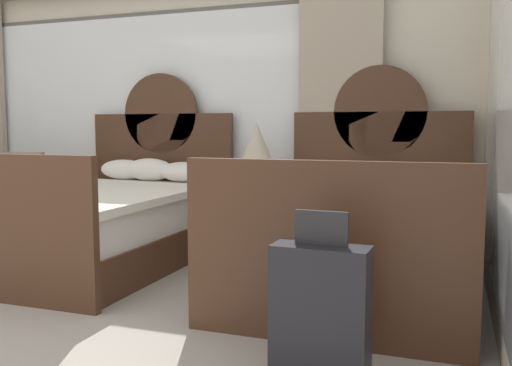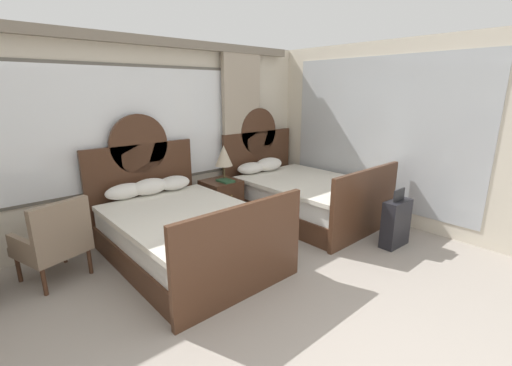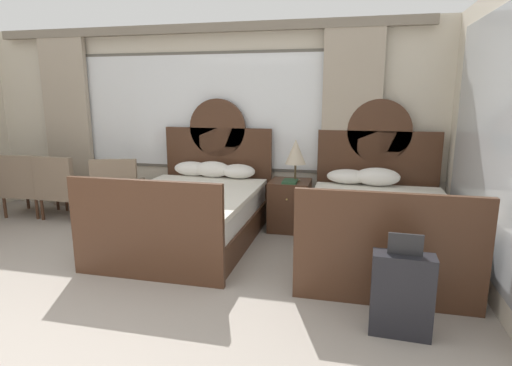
{
  "view_description": "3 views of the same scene",
  "coord_description": "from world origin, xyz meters",
  "px_view_note": "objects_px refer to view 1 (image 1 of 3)",
  "views": [
    {
      "loc": [
        3.1,
        -1.24,
        1.15
      ],
      "look_at": [
        1.66,
        2.77,
        0.72
      ],
      "focal_mm": 38.81,
      "sensor_mm": 36.0,
      "label": 1
    },
    {
      "loc": [
        -1.59,
        -0.76,
        2.01
      ],
      "look_at": [
        1.56,
        2.76,
        0.71
      ],
      "focal_mm": 24.04,
      "sensor_mm": 36.0,
      "label": 2
    },
    {
      "loc": [
        2.16,
        -1.83,
        1.74
      ],
      "look_at": [
        1.2,
        2.27,
        0.84
      ],
      "focal_mm": 29.12,
      "sensor_mm": 36.0,
      "label": 3
    }
  ],
  "objects_px": {
    "bed_near_window": "(103,220)",
    "nightstand_between_beds": "(250,219)",
    "bed_near_mirror": "(358,237)",
    "armchair_by_window_left": "(23,196)",
    "book_on_nightstand": "(248,183)",
    "table_lamp_on_nightstand": "(257,141)",
    "suitcase_on_floor": "(320,313)"
  },
  "relations": [
    {
      "from": "bed_near_window",
      "to": "nightstand_between_beds",
      "type": "height_order",
      "value": "bed_near_window"
    },
    {
      "from": "bed_near_mirror",
      "to": "nightstand_between_beds",
      "type": "bearing_deg",
      "value": 147.49
    },
    {
      "from": "bed_near_mirror",
      "to": "armchair_by_window_left",
      "type": "relative_size",
      "value": 2.46
    },
    {
      "from": "book_on_nightstand",
      "to": "armchair_by_window_left",
      "type": "bearing_deg",
      "value": -176.7
    },
    {
      "from": "bed_near_mirror",
      "to": "nightstand_between_beds",
      "type": "distance_m",
      "value": 1.29
    },
    {
      "from": "nightstand_between_beds",
      "to": "bed_near_window",
      "type": "bearing_deg",
      "value": -147.79
    },
    {
      "from": "book_on_nightstand",
      "to": "armchair_by_window_left",
      "type": "relative_size",
      "value": 0.29
    },
    {
      "from": "bed_near_mirror",
      "to": "armchair_by_window_left",
      "type": "distance_m",
      "value": 3.46
    },
    {
      "from": "table_lamp_on_nightstand",
      "to": "book_on_nightstand",
      "type": "distance_m",
      "value": 0.38
    },
    {
      "from": "book_on_nightstand",
      "to": "armchair_by_window_left",
      "type": "distance_m",
      "value": 2.37
    },
    {
      "from": "bed_near_window",
      "to": "table_lamp_on_nightstand",
      "type": "relative_size",
      "value": 4.15
    },
    {
      "from": "table_lamp_on_nightstand",
      "to": "armchair_by_window_left",
      "type": "xyz_separation_m",
      "value": [
        -2.41,
        -0.23,
        -0.56
      ]
    },
    {
      "from": "table_lamp_on_nightstand",
      "to": "armchair_by_window_left",
      "type": "distance_m",
      "value": 2.49
    },
    {
      "from": "suitcase_on_floor",
      "to": "bed_near_mirror",
      "type": "bearing_deg",
      "value": 93.16
    },
    {
      "from": "bed_near_mirror",
      "to": "bed_near_window",
      "type": "bearing_deg",
      "value": 179.86
    },
    {
      "from": "armchair_by_window_left",
      "to": "suitcase_on_floor",
      "type": "bearing_deg",
      "value": -29.79
    },
    {
      "from": "bed_near_mirror",
      "to": "table_lamp_on_nightstand",
      "type": "height_order",
      "value": "bed_near_mirror"
    },
    {
      "from": "bed_near_mirror",
      "to": "suitcase_on_floor",
      "type": "relative_size",
      "value": 2.88
    },
    {
      "from": "suitcase_on_floor",
      "to": "bed_near_window",
      "type": "bearing_deg",
      "value": 145.26
    },
    {
      "from": "table_lamp_on_nightstand",
      "to": "book_on_nightstand",
      "type": "relative_size",
      "value": 2.08
    },
    {
      "from": "nightstand_between_beds",
      "to": "table_lamp_on_nightstand",
      "type": "distance_m",
      "value": 0.7
    },
    {
      "from": "nightstand_between_beds",
      "to": "armchair_by_window_left",
      "type": "distance_m",
      "value": 2.36
    },
    {
      "from": "nightstand_between_beds",
      "to": "armchair_by_window_left",
      "type": "xyz_separation_m",
      "value": [
        -2.35,
        -0.24,
        0.14
      ]
    },
    {
      "from": "nightstand_between_beds",
      "to": "book_on_nightstand",
      "type": "distance_m",
      "value": 0.36
    },
    {
      "from": "bed_near_window",
      "to": "book_on_nightstand",
      "type": "relative_size",
      "value": 8.64
    },
    {
      "from": "bed_near_window",
      "to": "armchair_by_window_left",
      "type": "bearing_deg",
      "value": 160.45
    },
    {
      "from": "bed_near_window",
      "to": "suitcase_on_floor",
      "type": "xyz_separation_m",
      "value": [
        2.26,
        -1.57,
        -0.05
      ]
    },
    {
      "from": "bed_near_mirror",
      "to": "book_on_nightstand",
      "type": "distance_m",
      "value": 1.26
    },
    {
      "from": "bed_near_window",
      "to": "table_lamp_on_nightstand",
      "type": "height_order",
      "value": "bed_near_window"
    },
    {
      "from": "book_on_nightstand",
      "to": "nightstand_between_beds",
      "type": "bearing_deg",
      "value": 98.05
    },
    {
      "from": "bed_near_window",
      "to": "suitcase_on_floor",
      "type": "height_order",
      "value": "bed_near_window"
    },
    {
      "from": "armchair_by_window_left",
      "to": "suitcase_on_floor",
      "type": "relative_size",
      "value": 1.17
    }
  ]
}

